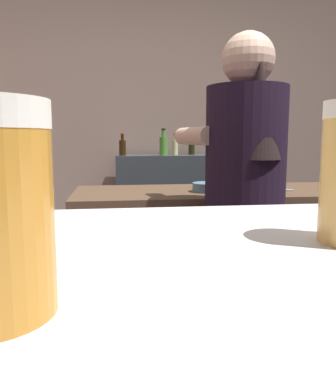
% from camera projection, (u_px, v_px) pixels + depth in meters
% --- Properties ---
extents(wall_back, '(5.20, 0.10, 2.70)m').
position_uv_depth(wall_back, '(168.00, 122.00, 3.55)').
color(wall_back, gray).
rests_on(wall_back, ground).
extents(prep_counter, '(2.10, 0.60, 0.92)m').
position_uv_depth(prep_counter, '(263.00, 269.00, 2.21)').
color(prep_counter, brown).
rests_on(prep_counter, ground).
extents(back_shelf, '(0.84, 0.36, 1.06)m').
position_uv_depth(back_shelf, '(165.00, 216.00, 3.38)').
color(back_shelf, '#30383E').
rests_on(back_shelf, ground).
extents(bartender, '(0.47, 0.54, 1.63)m').
position_uv_depth(bartender, '(245.00, 198.00, 1.67)').
color(bartender, '#372730').
rests_on(bartender, ground).
extents(mixing_bowl, '(0.17, 0.17, 0.05)m').
position_uv_depth(mixing_bowl, '(209.00, 187.00, 2.05)').
color(mixing_bowl, slate).
rests_on(mixing_bowl, prep_counter).
extents(chefs_knife, '(0.23, 0.12, 0.01)m').
position_uv_depth(chefs_knife, '(270.00, 190.00, 2.10)').
color(chefs_knife, silver).
rests_on(chefs_knife, prep_counter).
extents(bottle_soy, '(0.05, 0.05, 0.21)m').
position_uv_depth(bottle_soy, '(192.00, 145.00, 3.38)').
color(bottle_soy, black).
rests_on(bottle_soy, back_shelf).
extents(bottle_vinegar, '(0.07, 0.07, 0.22)m').
position_uv_depth(bottle_vinegar, '(163.00, 145.00, 3.21)').
color(bottle_vinegar, '#488A2F').
rests_on(bottle_vinegar, back_shelf).
extents(bottle_hot_sauce, '(0.05, 0.05, 0.18)m').
position_uv_depth(bottle_hot_sauce, '(175.00, 147.00, 3.31)').
color(bottle_hot_sauce, '#C7C589').
rests_on(bottle_hot_sauce, back_shelf).
extents(bottle_olive_oil, '(0.06, 0.06, 0.18)m').
position_uv_depth(bottle_olive_oil, '(123.00, 147.00, 3.19)').
color(bottle_olive_oil, black).
rests_on(bottle_olive_oil, back_shelf).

